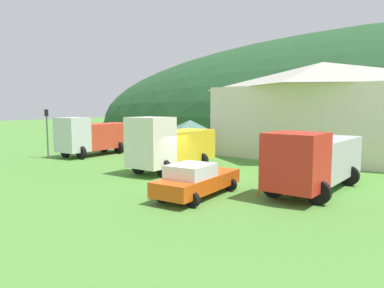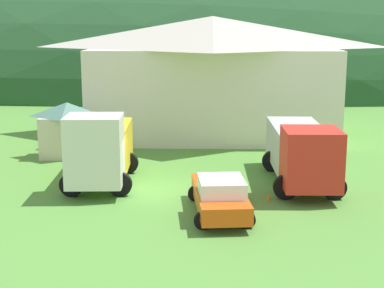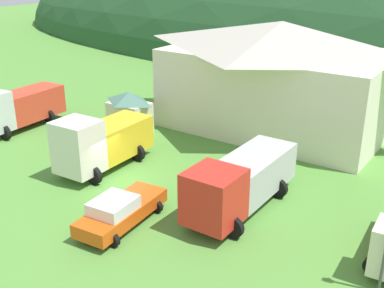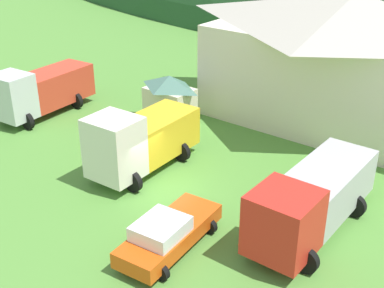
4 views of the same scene
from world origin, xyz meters
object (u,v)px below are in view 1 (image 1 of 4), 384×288
(traffic_cone_near_pickup, at_px, (258,195))
(traffic_light_west, at_px, (47,128))
(crane_truck_red, at_px, (315,159))
(service_pickup_orange, at_px, (196,180))
(play_shed_cream, at_px, (190,138))
(tow_truck_silver, at_px, (93,135))
(heavy_rig_striped, at_px, (169,144))
(depot_building, at_px, (321,108))

(traffic_cone_near_pickup, bearing_deg, traffic_light_west, 179.16)
(crane_truck_red, bearing_deg, service_pickup_orange, -40.78)
(crane_truck_red, bearing_deg, traffic_cone_near_pickup, -35.06)
(play_shed_cream, xyz_separation_m, traffic_cone_near_pickup, (10.78, -8.15, -1.65))
(crane_truck_red, relative_size, service_pickup_orange, 1.50)
(traffic_light_west, bearing_deg, crane_truck_red, 6.18)
(service_pickup_orange, bearing_deg, play_shed_cream, -145.53)
(tow_truck_silver, height_order, service_pickup_orange, tow_truck_silver)
(crane_truck_red, xyz_separation_m, service_pickup_orange, (-4.01, -4.71, -0.85))
(play_shed_cream, bearing_deg, heavy_rig_striped, -63.45)
(depot_building, xyz_separation_m, traffic_light_west, (-17.33, -15.49, -1.66))
(heavy_rig_striped, xyz_separation_m, service_pickup_orange, (5.62, -4.32, -1.01))
(heavy_rig_striped, xyz_separation_m, traffic_cone_near_pickup, (7.82, -2.22, -1.84))
(traffic_light_west, xyz_separation_m, traffic_cone_near_pickup, (19.71, -0.29, -2.52))
(play_shed_cream, distance_m, traffic_light_west, 11.93)
(depot_building, bearing_deg, play_shed_cream, -137.75)
(service_pickup_orange, bearing_deg, traffic_cone_near_pickup, 128.10)
(depot_building, xyz_separation_m, service_pickup_orange, (0.19, -17.87, -3.35))
(service_pickup_orange, height_order, traffic_light_west, traffic_light_west)
(depot_building, relative_size, service_pickup_orange, 3.17)
(depot_building, xyz_separation_m, traffic_cone_near_pickup, (2.39, -15.78, -4.18))
(service_pickup_orange, bearing_deg, depot_building, 175.11)
(depot_building, relative_size, tow_truck_silver, 2.38)
(traffic_cone_near_pickup, bearing_deg, play_shed_cream, 142.91)
(play_shed_cream, xyz_separation_m, crane_truck_red, (12.60, -5.53, 0.03))
(play_shed_cream, xyz_separation_m, heavy_rig_striped, (2.96, -5.93, 0.18))
(depot_building, height_order, crane_truck_red, depot_building)
(play_shed_cream, bearing_deg, crane_truck_red, -23.71)
(service_pickup_orange, distance_m, traffic_light_west, 17.75)
(depot_building, bearing_deg, traffic_light_west, -138.20)
(heavy_rig_striped, bearing_deg, traffic_light_west, -83.44)
(tow_truck_silver, relative_size, service_pickup_orange, 1.33)
(service_pickup_orange, bearing_deg, traffic_light_west, -103.24)
(depot_building, bearing_deg, crane_truck_red, -72.30)
(depot_building, distance_m, traffic_light_west, 23.30)
(play_shed_cream, xyz_separation_m, tow_truck_silver, (-7.67, -4.22, 0.12))
(play_shed_cream, height_order, heavy_rig_striped, heavy_rig_striped)
(depot_building, bearing_deg, heavy_rig_striped, -111.85)
(depot_building, height_order, heavy_rig_striped, depot_building)
(play_shed_cream, distance_m, service_pickup_orange, 13.39)
(play_shed_cream, height_order, tow_truck_silver, tow_truck_silver)
(tow_truck_silver, xyz_separation_m, heavy_rig_striped, (10.63, -1.71, 0.06))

